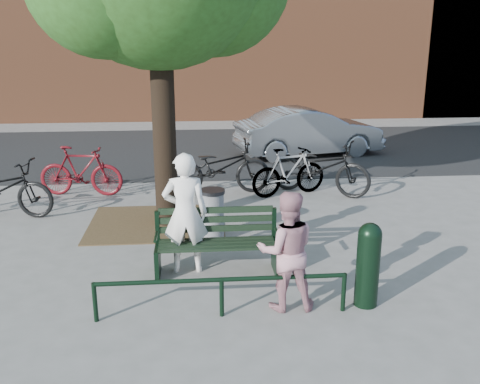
{
  "coord_description": "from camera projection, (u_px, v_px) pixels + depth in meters",
  "views": [
    {
      "loc": [
        -0.28,
        -7.01,
        3.29
      ],
      "look_at": [
        0.41,
        1.0,
        0.91
      ],
      "focal_mm": 40.0,
      "sensor_mm": 36.0,
      "label": 1
    }
  ],
  "objects": [
    {
      "name": "ground",
      "position": [
        217.0,
        273.0,
        7.65
      ],
      "size": [
        90.0,
        90.0,
        0.0
      ],
      "primitive_type": "plane",
      "color": "gray",
      "rests_on": "ground"
    },
    {
      "name": "dirt_pit",
      "position": [
        157.0,
        223.0,
        9.67
      ],
      "size": [
        2.4,
        2.0,
        0.02
      ],
      "primitive_type": "cube",
      "color": "brown",
      "rests_on": "ground"
    },
    {
      "name": "road",
      "position": [
        204.0,
        150.0,
        15.77
      ],
      "size": [
        40.0,
        7.0,
        0.01
      ],
      "primitive_type": "cube",
      "color": "black",
      "rests_on": "ground"
    },
    {
      "name": "park_bench",
      "position": [
        217.0,
        240.0,
        7.59
      ],
      "size": [
        1.74,
        0.54,
        0.97
      ],
      "color": "black",
      "rests_on": "ground"
    },
    {
      "name": "guard_railing",
      "position": [
        222.0,
        286.0,
        6.39
      ],
      "size": [
        3.06,
        0.06,
        0.51
      ],
      "color": "black",
      "rests_on": "ground"
    },
    {
      "name": "person_left",
      "position": [
        185.0,
        213.0,
        7.51
      ],
      "size": [
        0.64,
        0.43,
        1.74
      ],
      "primitive_type": "imported",
      "rotation": [
        0.0,
        0.0,
        3.13
      ],
      "color": "white",
      "rests_on": "ground"
    },
    {
      "name": "person_right",
      "position": [
        287.0,
        251.0,
        6.51
      ],
      "size": [
        0.74,
        0.58,
        1.51
      ],
      "primitive_type": "imported",
      "rotation": [
        0.0,
        0.0,
        3.13
      ],
      "color": "#B77E88",
      "rests_on": "ground"
    },
    {
      "name": "bollard",
      "position": [
        368.0,
        262.0,
        6.61
      ],
      "size": [
        0.29,
        0.29,
        1.09
      ],
      "color": "black",
      "rests_on": "ground"
    },
    {
      "name": "litter_bin",
      "position": [
        212.0,
        214.0,
        8.81
      ],
      "size": [
        0.42,
        0.42,
        0.86
      ],
      "color": "gray",
      "rests_on": "ground"
    },
    {
      "name": "bicycle_a",
      "position": [
        0.0,
        188.0,
        9.92
      ],
      "size": [
        2.15,
        1.09,
        1.08
      ],
      "primitive_type": "imported",
      "rotation": [
        0.0,
        0.0,
        1.38
      ],
      "color": "black",
      "rests_on": "ground"
    },
    {
      "name": "bicycle_b",
      "position": [
        81.0,
        171.0,
        11.21
      ],
      "size": [
        1.83,
        0.75,
        1.06
      ],
      "primitive_type": "imported",
      "rotation": [
        0.0,
        0.0,
        1.43
      ],
      "color": "#550C12",
      "rests_on": "ground"
    },
    {
      "name": "bicycle_c",
      "position": [
        219.0,
        167.0,
        11.34
      ],
      "size": [
        2.22,
        0.89,
        1.15
      ],
      "primitive_type": "imported",
      "rotation": [
        0.0,
        0.0,
        1.63
      ],
      "color": "black",
      "rests_on": "ground"
    },
    {
      "name": "bicycle_d",
      "position": [
        289.0,
        172.0,
        11.23
      ],
      "size": [
        1.77,
        1.01,
        1.03
      ],
      "primitive_type": "imported",
      "rotation": [
        0.0,
        0.0,
        1.9
      ],
      "color": "gray",
      "rests_on": "ground"
    },
    {
      "name": "bicycle_e",
      "position": [
        320.0,
        167.0,
        11.32
      ],
      "size": [
        2.29,
        1.78,
        1.16
      ],
      "primitive_type": "imported",
      "rotation": [
        0.0,
        0.0,
        1.04
      ],
      "color": "black",
      "rests_on": "ground"
    },
    {
      "name": "parked_car",
      "position": [
        309.0,
        132.0,
        14.91
      ],
      "size": [
        4.28,
        2.25,
        1.34
      ],
      "primitive_type": "imported",
      "rotation": [
        0.0,
        0.0,
        1.78
      ],
      "color": "gray",
      "rests_on": "ground"
    }
  ]
}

